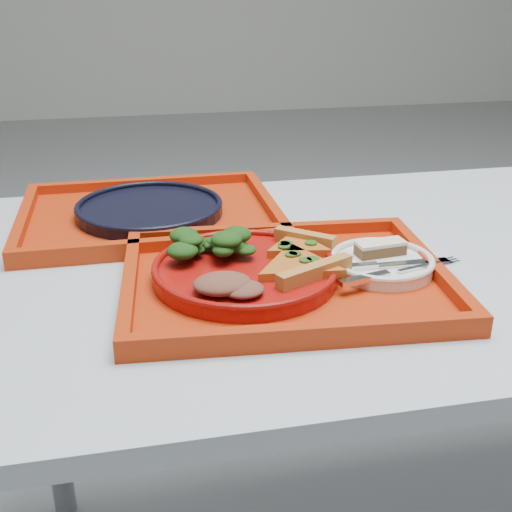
{
  "coord_description": "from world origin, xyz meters",
  "views": [
    {
      "loc": [
        -0.51,
        -0.89,
        1.16
      ],
      "look_at": [
        -0.34,
        -0.05,
        0.78
      ],
      "focal_mm": 45.0,
      "sensor_mm": 36.0,
      "label": 1
    }
  ],
  "objects_px": {
    "navy_plate": "(150,210)",
    "dinner_plate": "(245,273)",
    "tray_far": "(150,218)",
    "dessert_bar": "(380,248)",
    "tray_main": "(284,282)"
  },
  "relations": [
    {
      "from": "navy_plate",
      "to": "dinner_plate",
      "type": "bearing_deg",
      "value": -68.31
    },
    {
      "from": "tray_far",
      "to": "dessert_bar",
      "type": "distance_m",
      "value": 0.43
    },
    {
      "from": "tray_main",
      "to": "tray_far",
      "type": "xyz_separation_m",
      "value": [
        -0.17,
        0.31,
        0.0
      ]
    },
    {
      "from": "tray_main",
      "to": "dessert_bar",
      "type": "distance_m",
      "value": 0.16
    },
    {
      "from": "tray_main",
      "to": "dinner_plate",
      "type": "xyz_separation_m",
      "value": [
        -0.05,
        0.01,
        0.02
      ]
    },
    {
      "from": "dessert_bar",
      "to": "navy_plate",
      "type": "bearing_deg",
      "value": 132.64
    },
    {
      "from": "dinner_plate",
      "to": "dessert_bar",
      "type": "distance_m",
      "value": 0.21
    },
    {
      "from": "tray_main",
      "to": "dinner_plate",
      "type": "height_order",
      "value": "dinner_plate"
    },
    {
      "from": "tray_far",
      "to": "tray_main",
      "type": "bearing_deg",
      "value": -60.63
    },
    {
      "from": "dinner_plate",
      "to": "dessert_bar",
      "type": "height_order",
      "value": "dessert_bar"
    },
    {
      "from": "dinner_plate",
      "to": "dessert_bar",
      "type": "relative_size",
      "value": 3.42
    },
    {
      "from": "dinner_plate",
      "to": "dessert_bar",
      "type": "bearing_deg",
      "value": 3.55
    },
    {
      "from": "tray_main",
      "to": "dessert_bar",
      "type": "xyz_separation_m",
      "value": [
        0.15,
        0.02,
        0.03
      ]
    },
    {
      "from": "dinner_plate",
      "to": "tray_main",
      "type": "bearing_deg",
      "value": -10.3
    },
    {
      "from": "tray_main",
      "to": "dessert_bar",
      "type": "bearing_deg",
      "value": 13.0
    }
  ]
}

